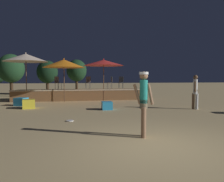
# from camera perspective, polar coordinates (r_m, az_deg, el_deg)

# --- Properties ---
(ground_plane) EXTENTS (120.00, 120.00, 0.00)m
(ground_plane) POSITION_cam_1_polar(r_m,az_deg,el_deg) (5.36, 10.89, -13.84)
(ground_plane) COLOR tan
(wooden_deck) EXTENTS (9.16, 2.35, 0.78)m
(wooden_deck) POSITION_cam_1_polar(r_m,az_deg,el_deg) (16.23, -8.29, -0.92)
(wooden_deck) COLOR brown
(wooden_deck) RESTS_ON ground
(patio_umbrella_0) EXTENTS (2.84, 2.84, 3.24)m
(patio_umbrella_0) POSITION_cam_1_polar(r_m,az_deg,el_deg) (15.46, -21.60, 8.09)
(patio_umbrella_0) COLOR brown
(patio_umbrella_0) RESTS_ON ground
(patio_umbrella_1) EXTENTS (2.78, 2.78, 2.91)m
(patio_umbrella_1) POSITION_cam_1_polar(r_m,az_deg,el_deg) (15.21, -2.21, 7.38)
(patio_umbrella_1) COLOR brown
(patio_umbrella_1) RESTS_ON ground
(patio_umbrella_2) EXTENTS (2.72, 2.72, 2.86)m
(patio_umbrella_2) POSITION_cam_1_polar(r_m,az_deg,el_deg) (14.67, -12.45, 7.02)
(patio_umbrella_2) COLOR brown
(patio_umbrella_2) RESTS_ON ground
(cube_seat_1) EXTENTS (0.52, 0.52, 0.40)m
(cube_seat_1) POSITION_cam_1_polar(r_m,az_deg,el_deg) (10.91, -1.33, -3.84)
(cube_seat_1) COLOR #2D9EDB
(cube_seat_1) RESTS_ON ground
(cube_seat_2) EXTENTS (0.71, 0.71, 0.47)m
(cube_seat_2) POSITION_cam_1_polar(r_m,az_deg,el_deg) (12.11, -20.94, -3.17)
(cube_seat_2) COLOR yellow
(cube_seat_2) RESTS_ON ground
(cube_seat_3) EXTENTS (0.78, 0.78, 0.45)m
(cube_seat_3) POSITION_cam_1_polar(r_m,az_deg,el_deg) (13.48, -22.65, -2.60)
(cube_seat_3) COLOR #2D9EDB
(cube_seat_3) RESTS_ON ground
(person_0) EXTENTS (0.35, 0.47, 1.73)m
(person_0) POSITION_cam_1_polar(r_m,az_deg,el_deg) (11.75, 20.92, 0.09)
(person_0) COLOR brown
(person_0) RESTS_ON ground
(person_1) EXTENTS (0.55, 0.29, 1.75)m
(person_1) POSITION_cam_1_polar(r_m,az_deg,el_deg) (5.87, 8.28, -2.37)
(person_1) COLOR #997051
(person_1) RESTS_ON ground
(bistro_chair_0) EXTENTS (0.41, 0.41, 0.90)m
(bistro_chair_0) POSITION_cam_1_polar(r_m,az_deg,el_deg) (16.60, -6.26, 2.55)
(bistro_chair_0) COLOR #47474C
(bistro_chair_0) RESTS_ON wooden_deck
(bistro_chair_1) EXTENTS (0.44, 0.44, 0.90)m
(bistro_chair_1) POSITION_cam_1_polar(r_m,az_deg,el_deg) (17.04, 2.39, 2.59)
(bistro_chair_1) COLOR #2D3338
(bistro_chair_1) RESTS_ON wooden_deck
(bistro_chair_2) EXTENTS (0.48, 0.48, 0.90)m
(bistro_chair_2) POSITION_cam_1_polar(r_m,az_deg,el_deg) (15.97, -14.08, 2.43)
(bistro_chair_2) COLOR #47474C
(bistro_chair_2) RESTS_ON wooden_deck
(bistro_chair_3) EXTENTS (0.40, 0.40, 0.90)m
(bistro_chair_3) POSITION_cam_1_polar(r_m,az_deg,el_deg) (16.41, -0.33, 2.56)
(bistro_chair_3) COLOR #47474C
(bistro_chair_3) RESTS_ON wooden_deck
(frisbee_disc) EXTENTS (0.26, 0.26, 0.03)m
(frisbee_disc) POSITION_cam_1_polar(r_m,az_deg,el_deg) (8.20, -10.95, -7.63)
(frisbee_disc) COLOR white
(frisbee_disc) RESTS_ON ground
(background_tree_0) EXTENTS (2.22, 2.22, 3.61)m
(background_tree_0) POSITION_cam_1_polar(r_m,az_deg,el_deg) (20.62, -24.87, 5.34)
(background_tree_0) COLOR #3D2B1C
(background_tree_0) RESTS_ON ground
(background_tree_2) EXTENTS (2.18, 2.18, 3.59)m
(background_tree_2) POSITION_cam_1_polar(r_m,az_deg,el_deg) (24.40, -9.24, 5.28)
(background_tree_2) COLOR #3D2B1C
(background_tree_2) RESTS_ON ground
(background_tree_3) EXTENTS (1.93, 1.93, 3.20)m
(background_tree_3) POSITION_cam_1_polar(r_m,az_deg,el_deg) (21.40, -16.54, 4.76)
(background_tree_3) COLOR #3D2B1C
(background_tree_3) RESTS_ON ground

